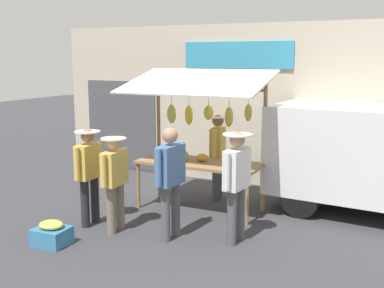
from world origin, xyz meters
name	(u,v)px	position (x,y,z in m)	size (l,w,h in m)	color
ground_plane	(199,209)	(0.00, 0.00, 0.00)	(40.00, 40.00, 0.00)	#38383D
street_backdrop	(240,105)	(0.06, -2.20, 1.70)	(9.00, 0.30, 3.40)	#B2A893
market_stall	(199,125)	(0.02, -0.04, 1.53)	(2.50, 1.46, 2.50)	olive
vendor_with_sunhat	(218,150)	(-0.03, -0.75, 0.97)	(0.43, 0.69, 1.64)	#4C4C51
shopper_with_shopping_bag	(237,178)	(-1.15, 1.17, 0.99)	(0.43, 0.70, 1.66)	#4C4C51
shopper_with_ponytail	(170,175)	(-0.21, 1.45, 0.99)	(0.26, 0.72, 1.70)	#4C4C51
shopper_in_grey_tee	(115,177)	(0.72, 1.57, 0.89)	(0.39, 0.67, 1.52)	#726656
shopper_in_striped_shirt	(89,169)	(1.26, 1.50, 0.93)	(0.41, 0.68, 1.59)	#232328
produce_crate_near	(52,234)	(1.23, 2.45, 0.17)	(0.51, 0.44, 0.37)	teal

